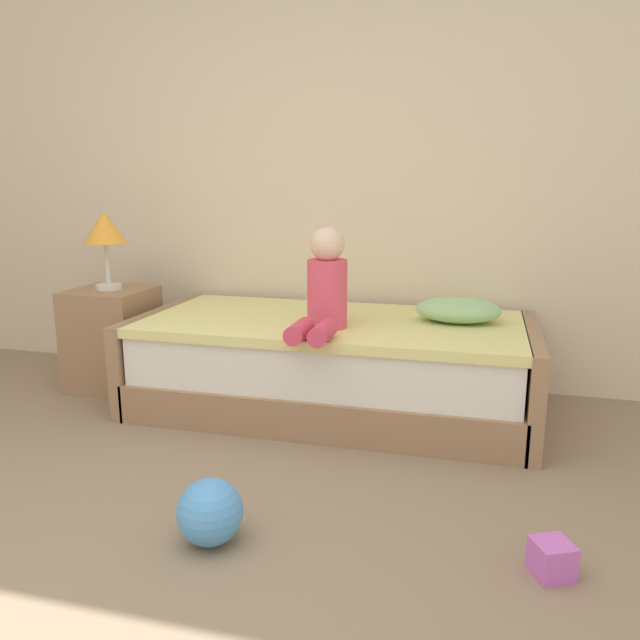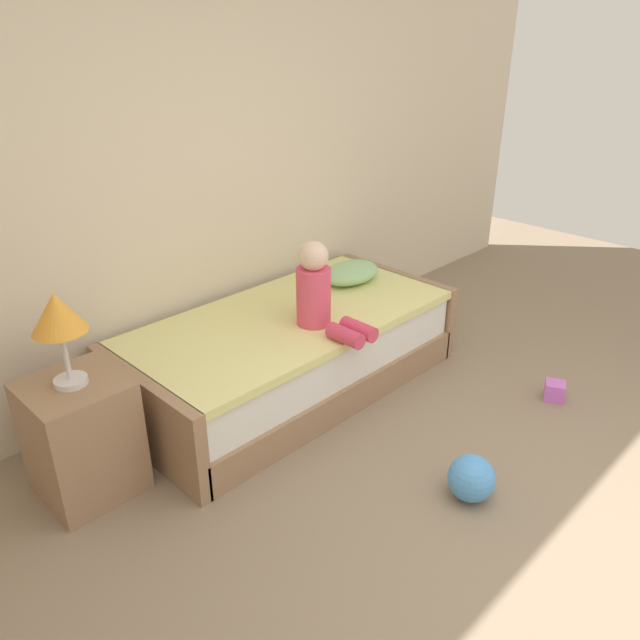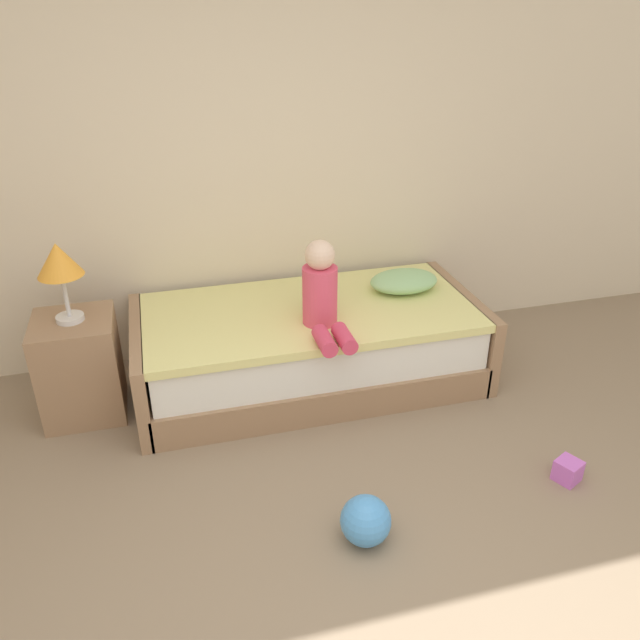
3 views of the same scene
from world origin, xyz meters
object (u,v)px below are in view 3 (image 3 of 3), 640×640
(bed, at_px, (309,345))
(toy_block, at_px, (568,471))
(nightstand, at_px, (80,367))
(child_figure, at_px, (322,293))
(table_lamp, at_px, (59,264))
(pillow, at_px, (404,281))
(toy_ball, at_px, (366,521))

(bed, bearing_deg, toy_block, -50.80)
(nightstand, xyz_separation_m, child_figure, (1.37, -0.24, 0.40))
(table_lamp, height_order, pillow, table_lamp)
(nightstand, height_order, pillow, pillow)
(table_lamp, bearing_deg, child_figure, -9.99)
(table_lamp, bearing_deg, nightstand, 0.00)
(child_figure, height_order, toy_block, child_figure)
(bed, height_order, table_lamp, table_lamp)
(nightstand, bearing_deg, pillow, 2.50)
(bed, relative_size, nightstand, 3.52)
(nightstand, bearing_deg, table_lamp, 0.00)
(bed, bearing_deg, nightstand, 179.46)
(bed, height_order, pillow, pillow)
(pillow, relative_size, toy_ball, 1.91)
(child_figure, bearing_deg, toy_ball, -95.57)
(pillow, bearing_deg, child_figure, -152.50)
(nightstand, height_order, table_lamp, table_lamp)
(toy_ball, bearing_deg, child_figure, 84.43)
(toy_ball, bearing_deg, bed, 86.13)
(child_figure, distance_m, toy_ball, 1.28)
(table_lamp, distance_m, toy_block, 2.83)
(table_lamp, xyz_separation_m, pillow, (2.00, 0.09, -0.37))
(nightstand, height_order, toy_block, nightstand)
(toy_ball, bearing_deg, toy_block, 5.55)
(nightstand, relative_size, table_lamp, 1.33)
(bed, distance_m, child_figure, 0.51)
(pillow, xyz_separation_m, toy_block, (0.37, -1.36, -0.51))
(table_lamp, xyz_separation_m, child_figure, (1.37, -0.24, -0.23))
(toy_block, bearing_deg, pillow, 105.44)
(nightstand, relative_size, pillow, 1.36)
(bed, distance_m, toy_block, 1.63)
(bed, bearing_deg, toy_ball, -93.87)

